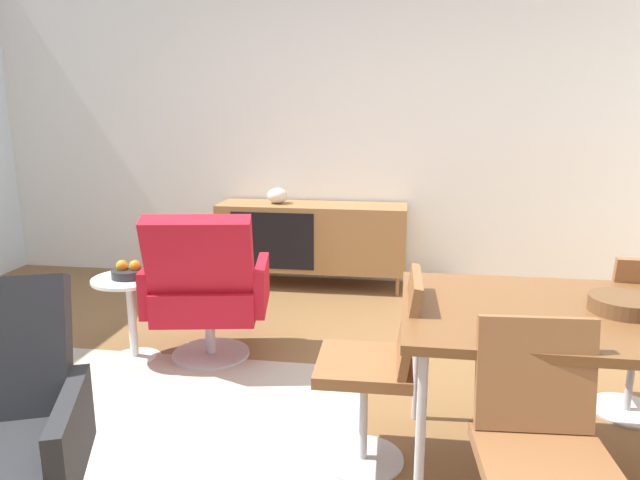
{
  "coord_description": "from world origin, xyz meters",
  "views": [
    {
      "loc": [
        0.58,
        -2.45,
        1.51
      ],
      "look_at": [
        0.16,
        0.25,
        0.88
      ],
      "focal_mm": 32.22,
      "sensor_mm": 36.0,
      "label": 1
    }
  ],
  "objects": [
    {
      "name": "wall_back",
      "position": [
        0.0,
        2.6,
        1.4
      ],
      "size": [
        6.8,
        0.12,
        2.8
      ],
      "primitive_type": "cube",
      "color": "white",
      "rests_on": "ground_plane"
    },
    {
      "name": "fruit_bowl",
      "position": [
        -1.06,
        0.65,
        0.56
      ],
      "size": [
        0.2,
        0.2,
        0.11
      ],
      "color": "#262628",
      "rests_on": "side_table_round"
    },
    {
      "name": "wooden_bowl_on_table",
      "position": [
        1.42,
        -0.19,
        0.77
      ],
      "size": [
        0.26,
        0.26,
        0.06
      ],
      "primitive_type": "cylinder",
      "color": "brown",
      "rests_on": "dining_table"
    },
    {
      "name": "area_rug",
      "position": [
        -0.7,
        -0.13,
        0.0
      ],
      "size": [
        2.2,
        1.7,
        0.01
      ],
      "primitive_type": "cube",
      "color": "#B7AD99",
      "rests_on": "ground_plane"
    },
    {
      "name": "sideboard",
      "position": [
        -0.22,
        2.3,
        0.44
      ],
      "size": [
        1.6,
        0.45,
        0.72
      ],
      "color": "olive",
      "rests_on": "ground_plane"
    },
    {
      "name": "ground_plane",
      "position": [
        0.0,
        0.0,
        0.0
      ],
      "size": [
        8.32,
        8.32,
        0.0
      ],
      "primitive_type": "plane",
      "color": "brown"
    },
    {
      "name": "dining_chair_near_window",
      "position": [
        0.49,
        -0.2,
        0.47
      ],
      "size": [
        0.43,
        0.41,
        0.86
      ],
      "color": "brown",
      "rests_on": "ground_plane"
    },
    {
      "name": "dining_table",
      "position": [
        1.37,
        -0.2,
        0.7
      ],
      "size": [
        1.6,
        0.9,
        0.74
      ],
      "color": "brown",
      "rests_on": "ground_plane"
    },
    {
      "name": "lounge_chair_red",
      "position": [
        -0.6,
        0.7,
        0.47
      ],
      "size": [
        0.8,
        0.75,
        0.95
      ],
      "color": "red",
      "rests_on": "ground_plane"
    },
    {
      "name": "dining_chair_front_left",
      "position": [
        1.02,
        -0.76,
        0.47
      ],
      "size": [
        0.43,
        0.45,
        0.86
      ],
      "color": "brown",
      "rests_on": "ground_plane"
    },
    {
      "name": "vase_cobalt",
      "position": [
        -0.52,
        2.3,
        0.79
      ],
      "size": [
        0.17,
        0.17,
        0.13
      ],
      "color": "beige",
      "rests_on": "sideboard"
    },
    {
      "name": "side_table_round",
      "position": [
        -1.06,
        0.65,
        0.32
      ],
      "size": [
        0.44,
        0.44,
        0.52
      ],
      "color": "white",
      "rests_on": "ground_plane"
    }
  ]
}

